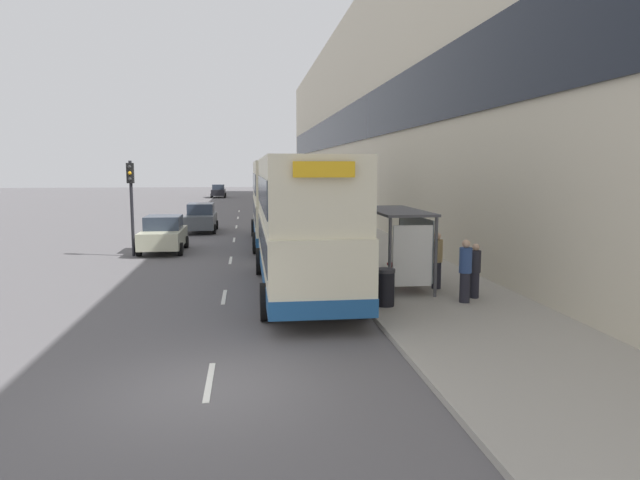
{
  "coord_description": "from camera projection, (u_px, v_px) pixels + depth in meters",
  "views": [
    {
      "loc": [
        0.76,
        -10.09,
        3.98
      ],
      "look_at": [
        4.56,
        19.66,
        0.17
      ],
      "focal_mm": 32.0,
      "sensor_mm": 36.0,
      "label": 1
    }
  ],
  "objects": [
    {
      "name": "lane_mark_4",
      "position": [
        236.0,
        227.0,
        38.67
      ],
      "size": [
        0.12,
        2.0,
        0.01
      ],
      "color": "silver",
      "rests_on": "ground_plane"
    },
    {
      "name": "double_decker_bus_near",
      "position": [
        302.0,
        222.0,
        17.93
      ],
      "size": [
        2.85,
        10.22,
        4.3
      ],
      "color": "beige",
      "rests_on": "ground_plane"
    },
    {
      "name": "ground_plane",
      "position": [
        208.0,
        389.0,
        10.34
      ],
      "size": [
        220.0,
        220.0,
        0.0
      ],
      "primitive_type": "plane",
      "color": "#5B595B"
    },
    {
      "name": "lane_mark_5",
      "position": [
        238.0,
        218.0,
        45.67
      ],
      "size": [
        0.12,
        2.0,
        0.01
      ],
      "color": "silver",
      "rests_on": "ground_plane"
    },
    {
      "name": "pedestrian_3",
      "position": [
        437.0,
        260.0,
        18.16
      ],
      "size": [
        0.36,
        0.36,
        1.81
      ],
      "color": "#23232D",
      "rests_on": "ground_plane"
    },
    {
      "name": "pedestrian_2",
      "position": [
        475.0,
        270.0,
        16.85
      ],
      "size": [
        0.32,
        0.32,
        1.63
      ],
      "color": "#23232D",
      "rests_on": "ground_plane"
    },
    {
      "name": "car_0",
      "position": [
        201.0,
        218.0,
        35.57
      ],
      "size": [
        1.96,
        4.31,
        1.77
      ],
      "rotation": [
        0.0,
        0.0,
        3.14
      ],
      "color": "#4C5156",
      "rests_on": "ground_plane"
    },
    {
      "name": "pavement",
      "position": [
        315.0,
        214.0,
        49.03
      ],
      "size": [
        5.0,
        93.0,
        0.14
      ],
      "color": "#A39E93",
      "rests_on": "ground_plane"
    },
    {
      "name": "lane_mark_3",
      "position": [
        234.0,
        240.0,
        31.67
      ],
      "size": [
        0.12,
        2.0,
        0.01
      ],
      "color": "silver",
      "rests_on": "ground_plane"
    },
    {
      "name": "pedestrian_4",
      "position": [
        412.0,
        248.0,
        21.25
      ],
      "size": [
        0.34,
        0.34,
        1.71
      ],
      "color": "#23232D",
      "rests_on": "ground_plane"
    },
    {
      "name": "double_decker_bus_ahead",
      "position": [
        279.0,
        201.0,
        29.7
      ],
      "size": [
        2.85,
        10.57,
        4.3
      ],
      "color": "beige",
      "rests_on": "ground_plane"
    },
    {
      "name": "lane_mark_2",
      "position": [
        231.0,
        260.0,
        24.67
      ],
      "size": [
        0.12,
        2.0,
        0.01
      ],
      "color": "silver",
      "rests_on": "ground_plane"
    },
    {
      "name": "pedestrian_1",
      "position": [
        405.0,
        249.0,
        20.41
      ],
      "size": [
        0.37,
        0.37,
        1.85
      ],
      "color": "#23232D",
      "rests_on": "ground_plane"
    },
    {
      "name": "litter_bin",
      "position": [
        385.0,
        287.0,
        15.93
      ],
      "size": [
        0.55,
        0.55,
        1.05
      ],
      "color": "black",
      "rests_on": "ground_plane"
    },
    {
      "name": "car_2",
      "position": [
        163.0,
        234.0,
        27.1
      ],
      "size": [
        2.05,
        4.06,
        1.71
      ],
      "rotation": [
        0.0,
        0.0,
        3.14
      ],
      "color": "#B7B799",
      "rests_on": "ground_plane"
    },
    {
      "name": "traffic_light_far_kerb",
      "position": [
        131.0,
        192.0,
        25.51
      ],
      "size": [
        0.3,
        0.32,
        4.3
      ],
      "color": "black",
      "rests_on": "ground_plane"
    },
    {
      "name": "car_1",
      "position": [
        218.0,
        191.0,
        76.78
      ],
      "size": [
        1.96,
        4.3,
        1.75
      ],
      "rotation": [
        0.0,
        0.0,
        3.14
      ],
      "color": "black",
      "rests_on": "ground_plane"
    },
    {
      "name": "bus_shelter",
      "position": [
        404.0,
        233.0,
        18.43
      ],
      "size": [
        1.6,
        4.2,
        2.48
      ],
      "color": "#4C4C51",
      "rests_on": "ground_plane"
    },
    {
      "name": "pedestrian_at_shelter",
      "position": [
        465.0,
        270.0,
        16.27
      ],
      "size": [
        0.36,
        0.36,
        1.82
      ],
      "color": "#23232D",
      "rests_on": "ground_plane"
    },
    {
      "name": "terrace_facade",
      "position": [
        361.0,
        117.0,
        48.5
      ],
      "size": [
        3.1,
        93.0,
        16.56
      ],
      "color": "beige",
      "rests_on": "ground_plane"
    },
    {
      "name": "lane_mark_6",
      "position": [
        239.0,
        211.0,
        52.66
      ],
      "size": [
        0.12,
        2.0,
        0.01
      ],
      "color": "silver",
      "rests_on": "ground_plane"
    },
    {
      "name": "lane_mark_0",
      "position": [
        209.0,
        381.0,
        10.68
      ],
      "size": [
        0.12,
        2.0,
        0.01
      ],
      "color": "silver",
      "rests_on": "ground_plane"
    },
    {
      "name": "lane_mark_1",
      "position": [
        224.0,
        297.0,
        17.68
      ],
      "size": [
        0.12,
        2.0,
        0.01
      ],
      "color": "silver",
      "rests_on": "ground_plane"
    }
  ]
}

